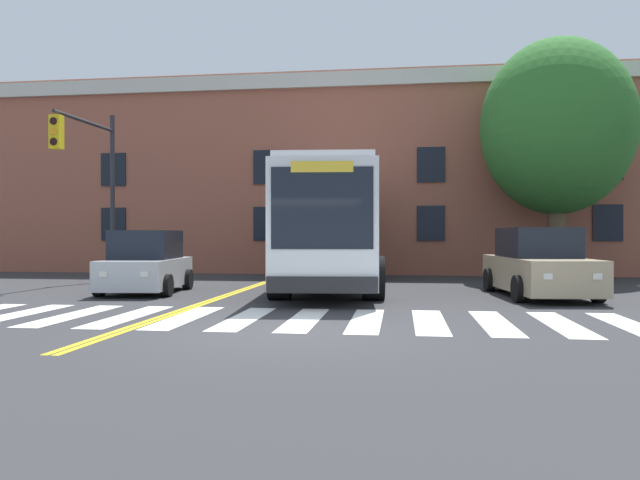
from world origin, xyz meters
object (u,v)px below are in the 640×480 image
object	(u,v)px
car_silver_near_lane	(146,264)
street_tree_curbside_large	(557,127)
city_bus	(331,227)
traffic_light_overhead	(308,193)
car_tan_far_lane	(538,265)
car_grey_behind_bus	(324,252)
traffic_light_far_corner	(91,167)

from	to	relation	value
car_silver_near_lane	street_tree_curbside_large	size ratio (longest dim) A/B	0.44
city_bus	traffic_light_overhead	distance (m)	3.09
city_bus	car_tan_far_lane	xyz separation A→B (m)	(5.76, -1.94, -1.05)
traffic_light_overhead	street_tree_curbside_large	size ratio (longest dim) A/B	0.53
car_tan_far_lane	car_grey_behind_bus	bearing A→B (deg)	122.92
city_bus	traffic_light_far_corner	bearing A→B (deg)	179.55
car_silver_near_lane	car_grey_behind_bus	distance (m)	12.11
car_tan_far_lane	traffic_light_overhead	world-z (taller)	traffic_light_overhead
street_tree_curbside_large	traffic_light_far_corner	bearing A→B (deg)	-164.71
street_tree_curbside_large	car_grey_behind_bus	bearing A→B (deg)	151.80
traffic_light_far_corner	traffic_light_overhead	bearing A→B (deg)	20.52
car_tan_far_lane	city_bus	bearing A→B (deg)	161.33
city_bus	car_silver_near_lane	size ratio (longest dim) A/B	3.10
city_bus	street_tree_curbside_large	distance (m)	9.51
city_bus	car_grey_behind_bus	world-z (taller)	city_bus
car_silver_near_lane	car_tan_far_lane	distance (m)	10.71
traffic_light_far_corner	street_tree_curbside_large	bearing A→B (deg)	15.29
city_bus	car_tan_far_lane	distance (m)	6.17
car_tan_far_lane	street_tree_curbside_large	bearing A→B (deg)	73.11
traffic_light_overhead	street_tree_curbside_large	world-z (taller)	street_tree_curbside_large
car_grey_behind_bus	traffic_light_overhead	bearing A→B (deg)	-87.27
car_silver_near_lane	car_grey_behind_bus	size ratio (longest dim) A/B	0.97
car_silver_near_lane	traffic_light_overhead	bearing A→B (deg)	52.68
car_grey_behind_bus	street_tree_curbside_large	distance (m)	11.35
car_tan_far_lane	car_silver_near_lane	bearing A→B (deg)	-177.60
traffic_light_overhead	car_grey_behind_bus	bearing A→B (deg)	92.73
city_bus	car_grey_behind_bus	xyz separation A→B (m)	(-1.46, 9.20, -1.05)
car_silver_near_lane	street_tree_curbside_large	xyz separation A→B (m)	(12.60, 6.71, 4.69)
car_silver_near_lane	traffic_light_far_corner	xyz separation A→B (m)	(-2.95, 2.46, 3.05)
car_tan_far_lane	car_grey_behind_bus	distance (m)	13.28
city_bus	street_tree_curbside_large	xyz separation A→B (m)	(7.66, 4.31, 3.62)
car_silver_near_lane	traffic_light_far_corner	distance (m)	4.90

